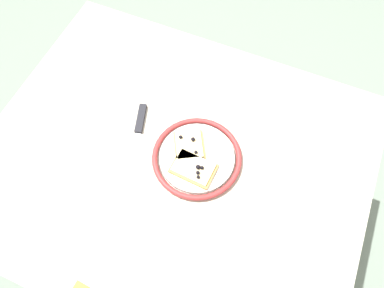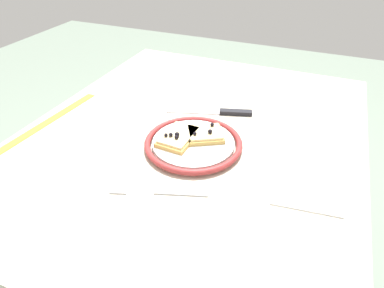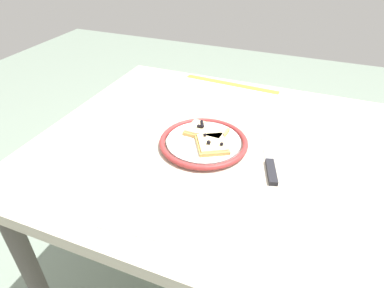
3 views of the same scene
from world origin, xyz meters
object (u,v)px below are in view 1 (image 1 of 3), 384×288
(knife, at_px, (139,129))
(napkin, at_px, (247,86))
(fork, at_px, (259,186))
(plate, at_px, (197,158))
(pizza_slice_near, at_px, (189,145))
(dining_table, at_px, (175,173))
(pizza_slice_far, at_px, (194,168))

(knife, bearing_deg, napkin, -131.86)
(napkin, bearing_deg, fork, 115.19)
(plate, xyz_separation_m, fork, (-0.18, 0.01, -0.01))
(pizza_slice_near, bearing_deg, plate, 148.44)
(fork, bearing_deg, knife, -4.14)
(dining_table, bearing_deg, pizza_slice_near, -121.91)
(pizza_slice_near, height_order, napkin, pizza_slice_near)
(pizza_slice_far, xyz_separation_m, fork, (-0.17, -0.03, -0.02))
(knife, bearing_deg, plate, 173.92)
(pizza_slice_far, bearing_deg, dining_table, -9.38)
(knife, xyz_separation_m, fork, (-0.36, 0.03, -0.00))
(dining_table, bearing_deg, napkin, -109.00)
(plate, xyz_separation_m, knife, (0.18, -0.02, -0.01))
(pizza_slice_far, relative_size, fork, 0.58)
(pizza_slice_far, height_order, knife, pizza_slice_far)
(pizza_slice_near, xyz_separation_m, fork, (-0.21, 0.02, -0.02))
(pizza_slice_near, distance_m, knife, 0.15)
(pizza_slice_near, distance_m, pizza_slice_far, 0.07)
(dining_table, distance_m, fork, 0.25)
(pizza_slice_near, height_order, pizza_slice_far, same)
(pizza_slice_near, bearing_deg, pizza_slice_far, 123.37)
(dining_table, xyz_separation_m, fork, (-0.23, -0.02, 0.10))
(fork, relative_size, napkin, 1.41)
(pizza_slice_far, bearing_deg, knife, -16.58)
(plate, xyz_separation_m, pizza_slice_near, (0.03, -0.02, 0.01))
(dining_table, relative_size, fork, 5.16)
(plate, xyz_separation_m, napkin, (-0.04, -0.27, -0.01))
(pizza_slice_near, relative_size, pizza_slice_far, 1.00)
(plate, height_order, pizza_slice_near, pizza_slice_near)
(plate, distance_m, napkin, 0.27)
(pizza_slice_far, distance_m, fork, 0.17)
(knife, bearing_deg, pizza_slice_far, 163.42)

